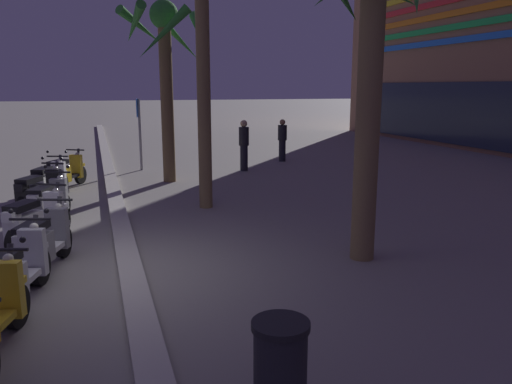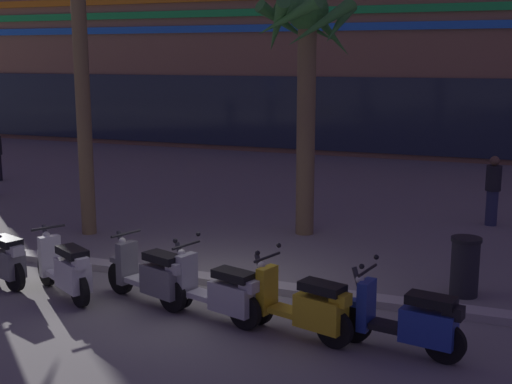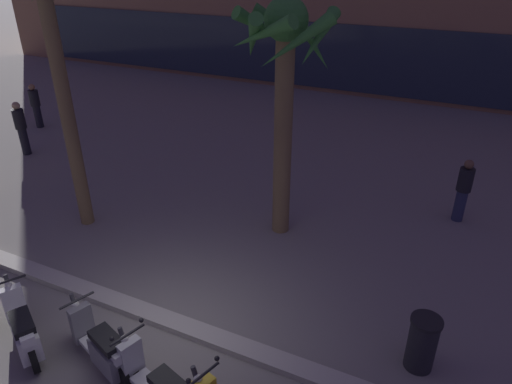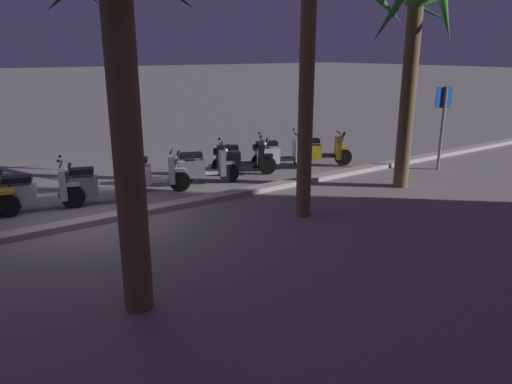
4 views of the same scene
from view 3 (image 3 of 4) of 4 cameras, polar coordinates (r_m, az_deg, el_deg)
The scene contains 10 objects.
ground_plane at distance 8.45m, azimuth -11.82°, elevation -17.07°, with size 200.00×200.00×0.00m, color gray.
curb_strip at distance 8.62m, azimuth -10.33°, elevation -15.26°, with size 60.00×0.36×0.12m, color #BCB7AD.
scooter_white_lead_nearest at distance 8.63m, azimuth -26.48°, elevation -14.64°, with size 1.61×1.00×1.04m.
scooter_grey_second_in_line at distance 7.89m, azimuth -18.35°, elevation -17.42°, with size 1.68×0.81×1.04m.
palm_tree_far_corner at distance 9.57m, azimuth 3.48°, elevation 15.09°, with size 2.18×2.16×5.08m.
palm_tree_mid_walkway at distance 10.54m, azimuth -24.02°, elevation 19.83°, with size 2.31×2.35×6.47m.
pedestrian_by_palm_tree at distance 18.85m, azimuth -25.22°, elevation 9.55°, with size 0.34×0.34×1.59m.
pedestrian_strolling_near_curb at distance 16.41m, azimuth -26.66°, elevation 7.07°, with size 0.34×0.34×1.70m.
pedestrian_window_shopping at distance 12.02m, azimuth 23.91°, elevation 0.30°, with size 0.34×0.34×1.57m.
litter_bin at distance 7.96m, azimuth 19.55°, elevation -16.89°, with size 0.48×0.48×0.95m.
Camera 3 is at (4.02, -4.56, 5.86)m, focal length 32.89 mm.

